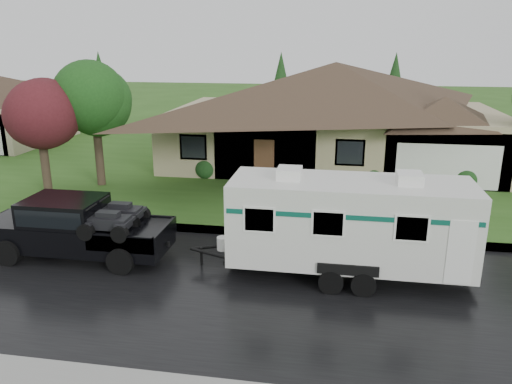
% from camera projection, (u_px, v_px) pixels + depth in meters
% --- Properties ---
extents(ground, '(140.00, 140.00, 0.00)m').
position_uv_depth(ground, '(260.00, 260.00, 16.23)').
color(ground, '#2E581B').
rests_on(ground, ground).
extents(road, '(140.00, 8.00, 0.01)m').
position_uv_depth(road, '(249.00, 289.00, 14.34)').
color(road, black).
rests_on(road, ground).
extents(curb, '(140.00, 0.50, 0.15)m').
position_uv_depth(curb, '(270.00, 233.00, 18.33)').
color(curb, gray).
rests_on(curb, ground).
extents(lawn, '(140.00, 26.00, 0.15)m').
position_uv_depth(lawn, '(299.00, 157.00, 30.36)').
color(lawn, '#2E581B').
rests_on(lawn, ground).
extents(house_main, '(19.44, 10.80, 6.90)m').
position_uv_depth(house_main, '(340.00, 102.00, 27.88)').
color(house_main, tan).
rests_on(house_main, lawn).
extents(tree_left_green, '(3.42, 3.42, 5.66)m').
position_uv_depth(tree_left_green, '(94.00, 103.00, 23.19)').
color(tree_left_green, '#382B1E').
rests_on(tree_left_green, lawn).
extents(tree_red, '(3.20, 3.20, 5.30)m').
position_uv_depth(tree_red, '(39.00, 113.00, 21.88)').
color(tree_red, '#382B1E').
rests_on(tree_red, lawn).
extents(shrub_row, '(13.60, 1.00, 1.00)m').
position_uv_depth(shrub_row, '(330.00, 173.00, 24.50)').
color(shrub_row, '#143814').
rests_on(shrub_row, lawn).
extents(pickup_truck, '(5.98, 2.27, 1.99)m').
position_uv_depth(pickup_truck, '(74.00, 226.00, 16.25)').
color(pickup_truck, black).
rests_on(pickup_truck, ground).
extents(travel_trailer, '(7.38, 2.59, 3.31)m').
position_uv_depth(travel_trailer, '(349.00, 222.00, 14.66)').
color(travel_trailer, silver).
rests_on(travel_trailer, ground).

